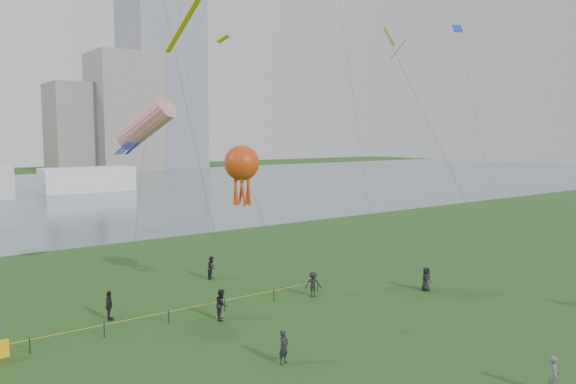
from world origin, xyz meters
TOP-DOWN VIEW (x-y plane):
  - ground_plane at (0.00, 0.00)m, footprint 400.00×400.00m
  - lake at (0.00, 100.00)m, footprint 400.00×120.00m
  - building_mid at (46.00, 162.00)m, footprint 20.00×20.00m
  - building_low at (32.00, 168.00)m, footprint 16.00×18.00m
  - pavilion_right at (14.00, 98.00)m, footprint 18.00×7.00m
  - fence at (-13.30, 12.76)m, footprint 24.07×0.07m
  - kite_flyer at (2.62, -6.50)m, footprint 0.79×0.70m
  - spectator_a at (-4.15, 11.46)m, footprint 1.12×1.19m
  - spectator_b at (3.67, 11.90)m, footprint 1.38×1.20m
  - spectator_c at (-9.91, 15.58)m, footprint 0.91×1.19m
  - spectator_d at (11.49, 8.09)m, footprint 0.90×0.61m
  - spectator_f at (-5.06, 3.56)m, footprint 0.73×0.58m
  - spectator_g at (0.28, 20.75)m, footprint 1.15×1.12m
  - kite_windsock at (-6.14, 18.09)m, footprint 4.16×4.96m
  - kite_octopus at (-1.11, 13.81)m, footprint 4.92×2.40m
  - kite_delta at (9.45, 9.70)m, footprint 3.81×14.94m

SIDE VIEW (x-z plane):
  - ground_plane at x=0.00m, z-range 0.00..0.00m
  - lake at x=0.00m, z-range -0.02..0.06m
  - fence at x=-13.30m, z-range 0.03..1.08m
  - spectator_f at x=-5.06m, z-range 0.00..1.74m
  - spectator_d at x=11.49m, z-range 0.00..1.79m
  - kite_flyer at x=2.62m, z-range 0.00..1.81m
  - spectator_b at x=3.67m, z-range 0.00..1.85m
  - spectator_g at x=0.28m, z-range 0.00..1.86m
  - spectator_c at x=-9.91m, z-range 0.00..1.88m
  - spectator_a at x=-4.15m, z-range 0.00..1.95m
  - pavilion_right at x=14.00m, z-range 0.00..5.00m
  - kite_octopus at x=-1.11m, z-range 4.21..15.15m
  - kite_windsock at x=-6.14m, z-range 5.27..19.50m
  - building_low at x=32.00m, z-range 0.00..28.00m
  - kite_delta at x=9.45m, z-range 8.05..27.52m
  - building_mid at x=46.00m, z-range 0.00..38.00m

